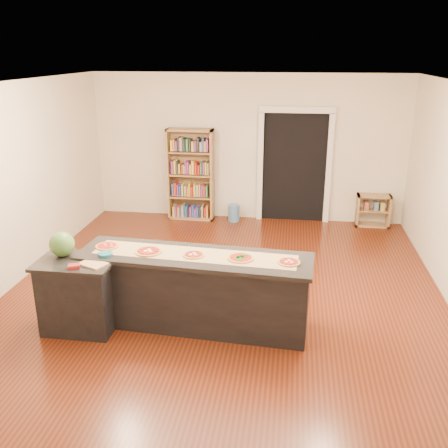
# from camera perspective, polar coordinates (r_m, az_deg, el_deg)

# --- Properties ---
(room) EXTENTS (6.00, 7.00, 2.80)m
(room) POSITION_cam_1_polar(r_m,az_deg,el_deg) (6.33, -0.25, 2.82)
(room) COLOR beige
(room) RESTS_ON ground
(doorway) EXTENTS (1.40, 0.09, 2.21)m
(doorway) POSITION_cam_1_polar(r_m,az_deg,el_deg) (9.67, 8.07, 7.24)
(doorway) COLOR black
(doorway) RESTS_ON room
(kitchen_island) EXTENTS (2.78, 0.75, 0.92)m
(kitchen_island) POSITION_cam_1_polar(r_m,az_deg,el_deg) (6.06, -3.35, -7.53)
(kitchen_island) COLOR black
(kitchen_island) RESTS_ON ground
(side_counter) EXTENTS (0.90, 0.66, 0.89)m
(side_counter) POSITION_cam_1_polar(r_m,az_deg,el_deg) (6.22, -16.20, -7.72)
(side_counter) COLOR black
(side_counter) RESTS_ON ground
(bookshelf) EXTENTS (0.89, 0.32, 1.78)m
(bookshelf) POSITION_cam_1_polar(r_m,az_deg,el_deg) (9.78, -3.83, 5.64)
(bookshelf) COLOR #A57E50
(bookshelf) RESTS_ON ground
(low_shelf) EXTENTS (0.62, 0.27, 0.62)m
(low_shelf) POSITION_cam_1_polar(r_m,az_deg,el_deg) (9.88, 16.66, 1.50)
(low_shelf) COLOR #A57E50
(low_shelf) RESTS_ON ground
(waste_bin) EXTENTS (0.23, 0.23, 0.33)m
(waste_bin) POSITION_cam_1_polar(r_m,az_deg,el_deg) (9.79, 1.13, 1.29)
(waste_bin) COLOR teal
(waste_bin) RESTS_ON ground
(kraft_paper) EXTENTS (2.43, 0.60, 0.00)m
(kraft_paper) POSITION_cam_1_polar(r_m,az_deg,el_deg) (5.89, -3.39, -3.49)
(kraft_paper) COLOR tan
(kraft_paper) RESTS_ON kitchen_island
(watermelon) EXTENTS (0.30, 0.30, 0.30)m
(watermelon) POSITION_cam_1_polar(r_m,az_deg,el_deg) (6.16, -18.03, -2.22)
(watermelon) COLOR #144214
(watermelon) RESTS_ON side_counter
(cutting_board) EXTENTS (0.36, 0.31, 0.02)m
(cutting_board) POSITION_cam_1_polar(r_m,az_deg,el_deg) (5.86, -14.70, -4.44)
(cutting_board) COLOR tan
(cutting_board) RESTS_ON side_counter
(package_red) EXTENTS (0.15, 0.13, 0.04)m
(package_red) POSITION_cam_1_polar(r_m,az_deg,el_deg) (5.82, -16.77, -4.67)
(package_red) COLOR maroon
(package_red) RESTS_ON side_counter
(package_teal) EXTENTS (0.17, 0.17, 0.06)m
(package_teal) POSITION_cam_1_polar(r_m,az_deg,el_deg) (6.01, -13.41, -3.50)
(package_teal) COLOR #195966
(package_teal) RESTS_ON side_counter
(pizza_a) EXTENTS (0.28, 0.28, 0.02)m
(pizza_a) POSITION_cam_1_polar(r_m,az_deg,el_deg) (6.26, -13.23, -2.46)
(pizza_a) COLOR #B88847
(pizza_a) RESTS_ON kitchen_island
(pizza_b) EXTENTS (0.31, 0.31, 0.02)m
(pizza_b) POSITION_cam_1_polar(r_m,az_deg,el_deg) (6.00, -8.64, -3.11)
(pizza_b) COLOR #B88847
(pizza_b) RESTS_ON kitchen_island
(pizza_c) EXTENTS (0.27, 0.27, 0.02)m
(pizza_c) POSITION_cam_1_polar(r_m,az_deg,el_deg) (5.85, -3.50, -3.53)
(pizza_c) COLOR #B88847
(pizza_c) RESTS_ON kitchen_island
(pizza_d) EXTENTS (0.31, 0.31, 0.02)m
(pizza_d) POSITION_cam_1_polar(r_m,az_deg,el_deg) (5.76, 1.91, -3.89)
(pizza_d) COLOR #B88847
(pizza_d) RESTS_ON kitchen_island
(pizza_e) EXTENTS (0.26, 0.26, 0.02)m
(pizza_e) POSITION_cam_1_polar(r_m,az_deg,el_deg) (5.69, 7.42, -4.33)
(pizza_e) COLOR #B88847
(pizza_e) RESTS_ON kitchen_island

